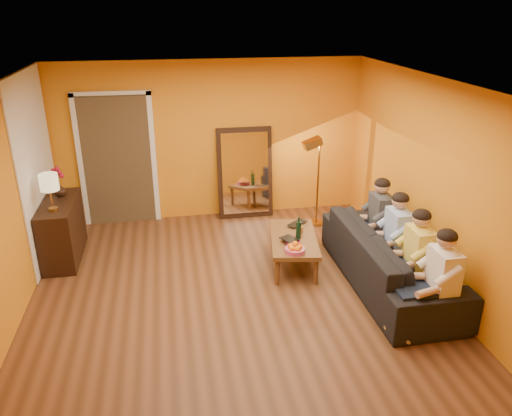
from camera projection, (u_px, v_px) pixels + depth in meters
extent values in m
cube|color=brown|center=(235.00, 300.00, 6.16)|extent=(5.00, 5.50, 0.00)
cube|color=white|center=(231.00, 86.00, 5.17)|extent=(5.00, 5.50, 0.00)
cube|color=orange|center=(210.00, 141.00, 8.16)|extent=(5.00, 0.00, 2.60)
cube|color=orange|center=(437.00, 189.00, 6.08)|extent=(0.00, 5.50, 2.60)
cube|color=white|center=(37.00, 168.00, 6.84)|extent=(0.02, 1.90, 2.58)
cube|color=#3F2D19|center=(118.00, 159.00, 8.08)|extent=(1.06, 0.30, 2.10)
cube|color=white|center=(81.00, 163.00, 7.88)|extent=(0.08, 0.06, 2.20)
cube|color=white|center=(154.00, 159.00, 8.07)|extent=(0.08, 0.06, 2.20)
cube|color=white|center=(110.00, 94.00, 7.56)|extent=(1.22, 0.06, 0.08)
cube|color=black|center=(245.00, 173.00, 8.35)|extent=(0.92, 0.27, 1.51)
cube|color=white|center=(245.00, 173.00, 8.31)|extent=(0.78, 0.21, 1.35)
cube|color=black|center=(62.00, 230.00, 7.03)|extent=(0.44, 1.18, 0.85)
imported|color=black|center=(389.00, 258.00, 6.38)|extent=(2.54, 0.99, 0.74)
cylinder|color=black|center=(299.00, 228.00, 6.75)|extent=(0.07, 0.07, 0.31)
imported|color=#B27F3F|center=(300.00, 229.00, 6.96)|extent=(0.12, 0.12, 0.10)
imported|color=black|center=(300.00, 225.00, 7.19)|extent=(0.41, 0.39, 0.03)
imported|color=black|center=(284.00, 244.00, 6.63)|extent=(0.18, 0.24, 0.02)
imported|color=maroon|center=(285.00, 242.00, 6.64)|extent=(0.23, 0.28, 0.02)
imported|color=black|center=(285.00, 241.00, 6.61)|extent=(0.26, 0.29, 0.02)
imported|color=black|center=(60.00, 190.00, 7.06)|extent=(0.18, 0.18, 0.18)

